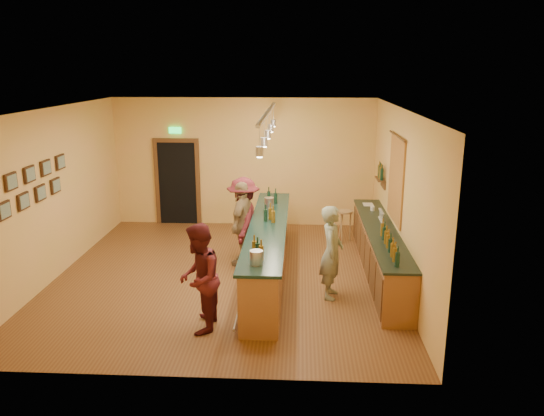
# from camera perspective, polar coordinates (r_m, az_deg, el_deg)

# --- Properties ---
(floor) EXTENTS (7.00, 7.00, 0.00)m
(floor) POSITION_cam_1_polar(r_m,az_deg,el_deg) (10.43, -4.93, -7.22)
(floor) COLOR brown
(floor) RESTS_ON ground
(ceiling) EXTENTS (6.50, 7.00, 0.02)m
(ceiling) POSITION_cam_1_polar(r_m,az_deg,el_deg) (9.69, -5.36, 10.59)
(ceiling) COLOR silver
(ceiling) RESTS_ON wall_back
(wall_back) EXTENTS (6.50, 0.02, 3.20)m
(wall_back) POSITION_cam_1_polar(r_m,az_deg,el_deg) (13.34, -3.03, 4.91)
(wall_back) COLOR #DAB951
(wall_back) RESTS_ON floor
(wall_front) EXTENTS (6.50, 0.02, 3.20)m
(wall_front) POSITION_cam_1_polar(r_m,az_deg,el_deg) (6.64, -9.36, -5.80)
(wall_front) COLOR #DAB951
(wall_front) RESTS_ON floor
(wall_left) EXTENTS (0.02, 7.00, 3.20)m
(wall_left) POSITION_cam_1_polar(r_m,az_deg,el_deg) (10.88, -22.34, 1.47)
(wall_left) COLOR #DAB951
(wall_left) RESTS_ON floor
(wall_right) EXTENTS (0.02, 7.00, 3.20)m
(wall_right) POSITION_cam_1_polar(r_m,az_deg,el_deg) (10.01, 13.62, 1.09)
(wall_right) COLOR #DAB951
(wall_right) RESTS_ON floor
(doorway) EXTENTS (1.15, 0.09, 2.48)m
(doorway) POSITION_cam_1_polar(r_m,az_deg,el_deg) (13.69, -10.12, 2.93)
(doorway) COLOR black
(doorway) RESTS_ON wall_back
(tapestry) EXTENTS (0.03, 1.40, 1.60)m
(tapestry) POSITION_cam_1_polar(r_m,az_deg,el_deg) (10.34, 13.20, 2.97)
(tapestry) COLOR maroon
(tapestry) RESTS_ON wall_right
(bottle_shelf) EXTENTS (0.17, 0.55, 0.54)m
(bottle_shelf) POSITION_cam_1_polar(r_m,az_deg,el_deg) (11.81, 11.64, 3.62)
(bottle_shelf) COLOR #442A14
(bottle_shelf) RESTS_ON wall_right
(picture_grid) EXTENTS (0.06, 2.20, 0.70)m
(picture_grid) POSITION_cam_1_polar(r_m,az_deg,el_deg) (10.14, -24.09, 2.39)
(picture_grid) COLOR #382111
(picture_grid) RESTS_ON wall_left
(back_counter) EXTENTS (0.60, 4.55, 1.27)m
(back_counter) POSITION_cam_1_polar(r_m,az_deg,el_deg) (10.45, 11.55, -4.58)
(back_counter) COLOR brown
(back_counter) RESTS_ON floor
(tasting_bar) EXTENTS (0.73, 5.10, 1.38)m
(tasting_bar) POSITION_cam_1_polar(r_m,az_deg,el_deg) (10.14, -0.43, -4.17)
(tasting_bar) COLOR brown
(tasting_bar) RESTS_ON floor
(pendant_track) EXTENTS (0.11, 4.60, 0.50)m
(pendant_track) POSITION_cam_1_polar(r_m,az_deg,el_deg) (9.62, -0.45, 9.32)
(pendant_track) COLOR silver
(pendant_track) RESTS_ON ceiling
(bartender) EXTENTS (0.47, 0.65, 1.65)m
(bartender) POSITION_cam_1_polar(r_m,az_deg,el_deg) (9.24, 6.44, -4.75)
(bartender) COLOR gray
(bartender) RESTS_ON floor
(customer_a) EXTENTS (0.64, 0.82, 1.69)m
(customer_a) POSITION_cam_1_polar(r_m,az_deg,el_deg) (8.12, -7.87, -7.51)
(customer_a) COLOR #59191E
(customer_a) RESTS_ON floor
(customer_b) EXTENTS (0.67, 1.09, 1.73)m
(customer_b) POSITION_cam_1_polar(r_m,az_deg,el_deg) (10.71, -3.16, -1.66)
(customer_b) COLOR #997A51
(customer_b) RESTS_ON floor
(customer_c) EXTENTS (0.72, 1.18, 1.78)m
(customer_c) POSITION_cam_1_polar(r_m,az_deg,el_deg) (10.85, -3.07, -1.32)
(customer_c) COLOR #59191E
(customer_c) RESTS_ON floor
(bar_stool) EXTENTS (0.36, 0.36, 0.74)m
(bar_stool) POSITION_cam_1_polar(r_m,az_deg,el_deg) (12.27, 7.82, -0.94)
(bar_stool) COLOR olive
(bar_stool) RESTS_ON floor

